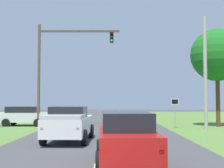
# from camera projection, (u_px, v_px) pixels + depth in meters

# --- Properties ---
(ground_plane) EXTENTS (120.00, 120.00, 0.00)m
(ground_plane) POSITION_uv_depth(u_px,v_px,m) (104.00, 140.00, 18.17)
(ground_plane) COLOR #424244
(red_suv_near) EXTENTS (2.22, 4.82, 1.82)m
(red_suv_near) POSITION_uv_depth(u_px,v_px,m) (128.00, 137.00, 11.19)
(red_suv_near) COLOR #9E1411
(red_suv_near) RESTS_ON ground_plane
(pickup_truck_lead) EXTENTS (2.46, 5.41, 1.91)m
(pickup_truck_lead) POSITION_uv_depth(u_px,v_px,m) (70.00, 123.00, 17.54)
(pickup_truck_lead) COLOR silver
(pickup_truck_lead) RESTS_ON ground_plane
(traffic_light) EXTENTS (7.07, 0.40, 8.81)m
(traffic_light) POSITION_uv_depth(u_px,v_px,m) (60.00, 60.00, 27.71)
(traffic_light) COLOR brown
(traffic_light) RESTS_ON ground_plane
(keep_moving_sign) EXTENTS (0.60, 0.09, 2.49)m
(keep_moving_sign) POSITION_uv_depth(u_px,v_px,m) (176.00, 108.00, 25.70)
(keep_moving_sign) COLOR gray
(keep_moving_sign) RESTS_ON ground_plane
(oak_tree_right) EXTENTS (4.52, 4.52, 8.41)m
(oak_tree_right) POSITION_uv_depth(u_px,v_px,m) (219.00, 55.00, 27.62)
(oak_tree_right) COLOR #4C351E
(oak_tree_right) RESTS_ON ground_plane
(crossing_suv_far) EXTENTS (4.47, 2.29, 1.70)m
(crossing_suv_far) POSITION_uv_depth(u_px,v_px,m) (26.00, 116.00, 28.43)
(crossing_suv_far) COLOR silver
(crossing_suv_far) RESTS_ON ground_plane
(utility_pole_right) EXTENTS (0.28, 0.28, 8.71)m
(utility_pole_right) POSITION_uv_depth(u_px,v_px,m) (207.00, 73.00, 24.54)
(utility_pole_right) COLOR #9E998E
(utility_pole_right) RESTS_ON ground_plane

